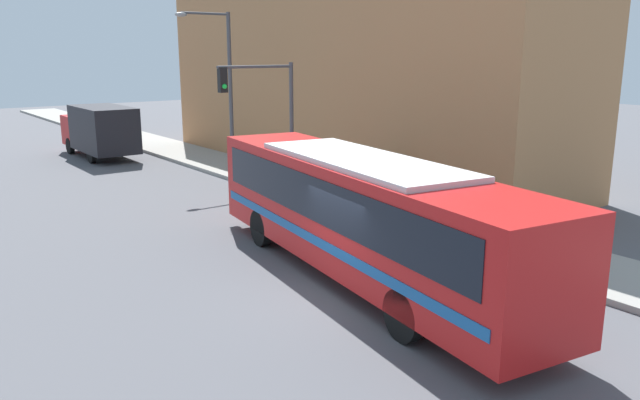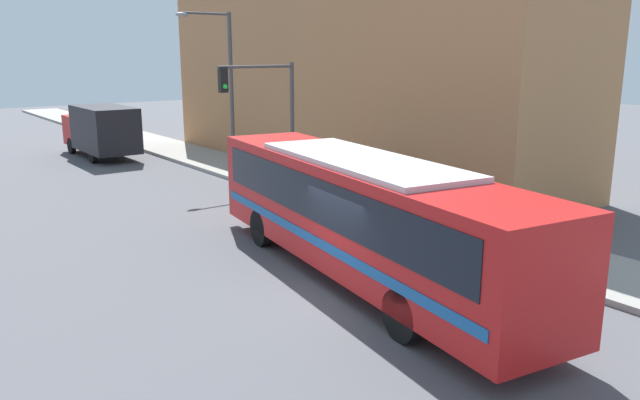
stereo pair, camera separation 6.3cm
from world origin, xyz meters
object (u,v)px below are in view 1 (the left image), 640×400
(delivery_truck, at_px, (99,129))
(parking_meter, at_px, (315,175))
(traffic_light_pole, at_px, (267,105))
(city_bus, at_px, (361,209))
(pedestrian_mid_block, at_px, (366,177))
(street_lamp, at_px, (223,79))
(pedestrian_near_corner, at_px, (385,177))
(fire_hydrant, at_px, (354,200))

(delivery_truck, bearing_deg, parking_meter, -78.84)
(traffic_light_pole, bearing_deg, city_bus, -108.35)
(traffic_light_pole, distance_m, pedestrian_mid_block, 4.74)
(traffic_light_pole, bearing_deg, street_lamp, 79.86)
(parking_meter, bearing_deg, pedestrian_near_corner, -52.37)
(delivery_truck, relative_size, traffic_light_pole, 1.30)
(delivery_truck, bearing_deg, street_lamp, -71.24)
(delivery_truck, height_order, pedestrian_near_corner, delivery_truck)
(fire_hydrant, distance_m, traffic_light_pole, 5.22)
(parking_meter, distance_m, street_lamp, 7.57)
(traffic_light_pole, height_order, street_lamp, street_lamp)
(city_bus, distance_m, delivery_truck, 22.83)
(city_bus, height_order, delivery_truck, city_bus)
(fire_hydrant, xyz_separation_m, pedestrian_mid_block, (1.18, 0.74, 0.53))
(pedestrian_mid_block, bearing_deg, traffic_light_pole, 123.12)
(pedestrian_near_corner, bearing_deg, street_lamp, 101.06)
(delivery_truck, bearing_deg, traffic_light_pole, -81.49)
(city_bus, bearing_deg, delivery_truck, 96.23)
(fire_hydrant, distance_m, street_lamp, 9.91)
(city_bus, relative_size, street_lamp, 1.74)
(fire_hydrant, height_order, traffic_light_pole, traffic_light_pole)
(pedestrian_near_corner, xyz_separation_m, pedestrian_mid_block, (-0.47, 0.53, -0.03))
(fire_hydrant, bearing_deg, city_bus, -128.82)
(city_bus, distance_m, street_lamp, 14.85)
(delivery_truck, distance_m, traffic_light_pole, 14.08)
(street_lamp, distance_m, pedestrian_mid_block, 9.12)
(delivery_truck, xyz_separation_m, pedestrian_near_corner, (4.71, -17.64, -0.41))
(city_bus, bearing_deg, fire_hydrant, 59.77)
(fire_hydrant, height_order, street_lamp, street_lamp)
(parking_meter, relative_size, pedestrian_mid_block, 0.75)
(traffic_light_pole, distance_m, parking_meter, 3.27)
(city_bus, height_order, fire_hydrant, city_bus)
(fire_hydrant, distance_m, pedestrian_near_corner, 1.75)
(traffic_light_pole, bearing_deg, fire_hydrant, -76.24)
(traffic_light_pole, bearing_deg, pedestrian_near_corner, -55.66)
(traffic_light_pole, bearing_deg, delivery_truck, 98.51)
(parking_meter, bearing_deg, traffic_light_pole, 119.90)
(traffic_light_pole, xyz_separation_m, street_lamp, (0.90, 5.05, 0.78))
(fire_hydrant, relative_size, pedestrian_near_corner, 0.42)
(city_bus, height_order, pedestrian_mid_block, city_bus)
(city_bus, xyz_separation_m, traffic_light_pole, (3.00, 9.05, 1.83))
(traffic_light_pole, height_order, pedestrian_near_corner, traffic_light_pole)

